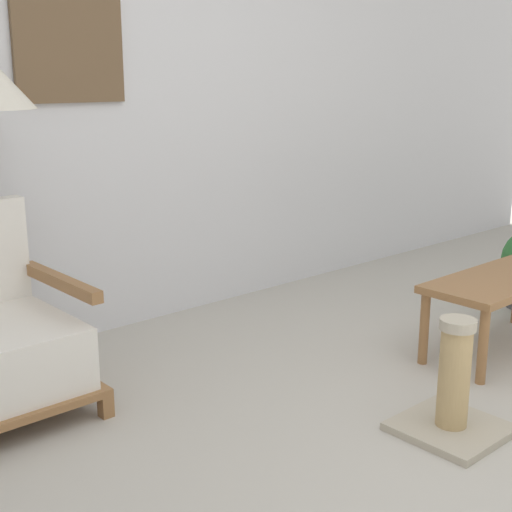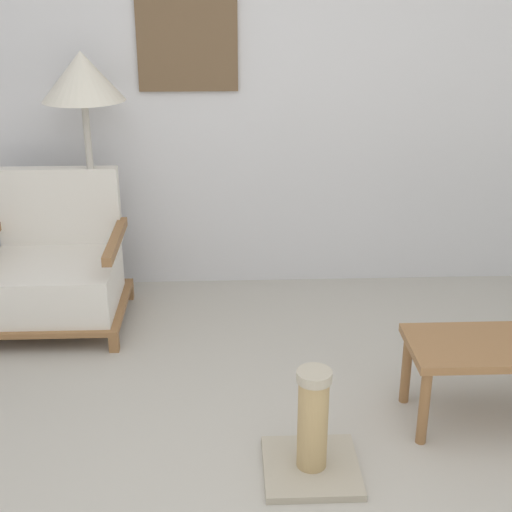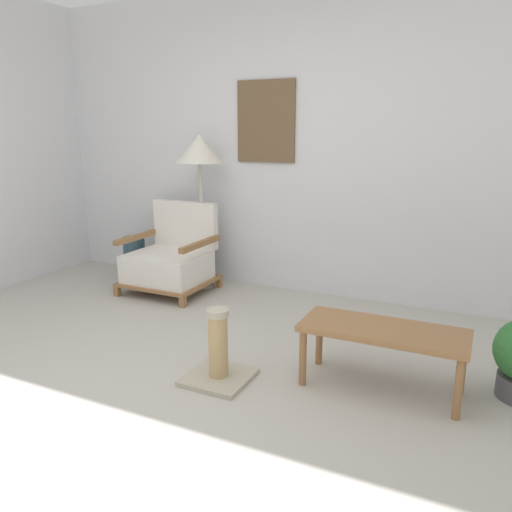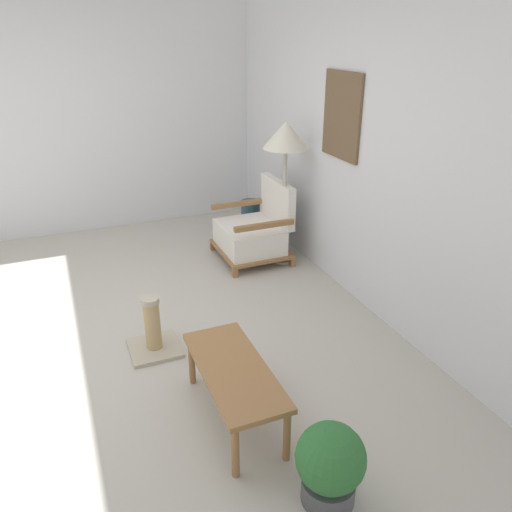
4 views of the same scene
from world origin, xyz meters
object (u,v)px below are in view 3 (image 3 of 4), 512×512
Objects in this scene: scratching_post at (218,357)px; floor_lamp at (200,154)px; coffee_table at (383,336)px; armchair at (171,260)px; vase at (135,257)px.

floor_lamp is at bearing 124.07° from scratching_post.
scratching_post is (-0.91, -0.32, -0.18)m from coffee_table.
coffee_table is (2.17, -1.02, 0.04)m from armchair.
coffee_table is 3.01m from vase.
vase is at bearing -176.03° from floor_lamp.
floor_lamp is 2.21m from scratching_post.
scratching_post is at bearing -39.56° from vase.
floor_lamp reaches higher than armchair.
scratching_post is at bearing -160.79° from coffee_table.
floor_lamp is 2.53m from coffee_table.
floor_lamp reaches higher than scratching_post.
vase is 0.94× the size of scratching_post.
coffee_table is at bearing -32.64° from floor_lamp.
armchair is 1.90× the size of vase.
armchair reaches higher than scratching_post.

